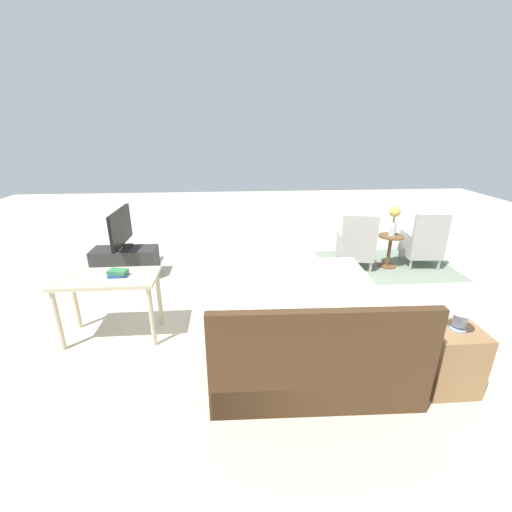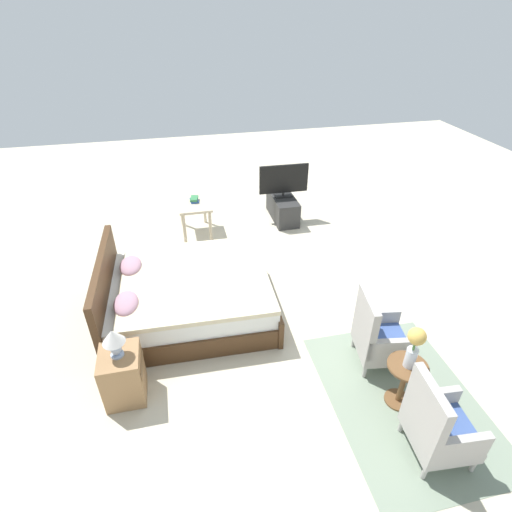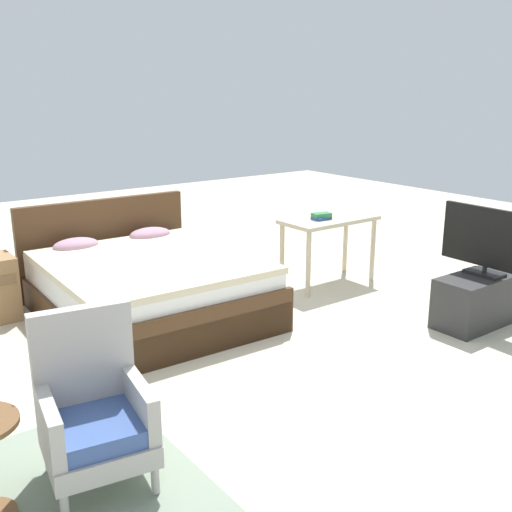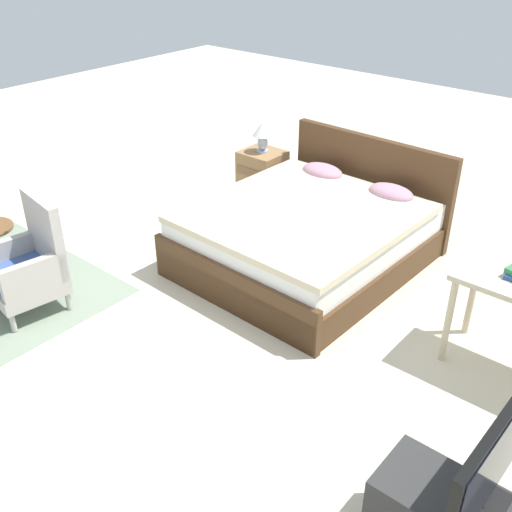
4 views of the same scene
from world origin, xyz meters
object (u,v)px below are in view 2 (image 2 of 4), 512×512
object	(u,v)px
vanity_desk	(194,204)
nightstand	(123,375)
tv_flatscreen	(284,180)
bed	(186,295)
armchair_by_window_right	(378,336)
side_table	(404,379)
armchair_by_window_left	(438,426)
tv_stand	(283,207)
book_stack	(194,199)
table_lamp	(113,340)
flower_vase	(415,344)

from	to	relation	value
vanity_desk	nightstand	bearing A→B (deg)	161.97
nightstand	tv_flatscreen	distance (m)	4.47
bed	armchair_by_window_right	xyz separation A→B (m)	(-1.31, -2.03, 0.08)
armchair_by_window_right	side_table	world-z (taller)	armchair_by_window_right
nightstand	vanity_desk	world-z (taller)	vanity_desk
bed	vanity_desk	distance (m)	2.07
armchair_by_window_left	armchair_by_window_right	distance (m)	1.13
side_table	tv_stand	size ratio (longest dim) A/B	0.56
tv_stand	armchair_by_window_right	bearing A→B (deg)	-179.02
side_table	vanity_desk	distance (m)	4.28
bed	nightstand	distance (m)	1.39
nightstand	bed	bearing A→B (deg)	-31.95
bed	book_stack	size ratio (longest dim) A/B	10.06
armchair_by_window_right	nightstand	bearing A→B (deg)	87.25
table_lamp	vanity_desk	xyz separation A→B (m)	(3.20, -1.04, -0.19)
table_lamp	armchair_by_window_right	bearing A→B (deg)	-92.75
armchair_by_window_right	book_stack	bearing A→B (deg)	28.12
flower_vase	nightstand	bearing A→B (deg)	75.68
nightstand	table_lamp	bearing A→B (deg)	90.00
table_lamp	tv_stand	size ratio (longest dim) A/B	0.34
bed	armchair_by_window_left	distance (m)	3.18
bed	book_stack	world-z (taller)	bed
side_table	book_stack	bearing A→B (deg)	24.42
armchair_by_window_right	book_stack	xyz separation A→B (m)	(3.21, 1.72, 0.38)
book_stack	flower_vase	bearing A→B (deg)	-155.58
nightstand	tv_stand	size ratio (longest dim) A/B	0.62
bed	vanity_desk	size ratio (longest dim) A/B	2.06
table_lamp	armchair_by_window_left	bearing A→B (deg)	-114.60
side_table	table_lamp	xyz separation A→B (m)	(0.71, 2.77, 0.47)
table_lamp	book_stack	distance (m)	3.26
flower_vase	book_stack	distance (m)	4.16
bed	nightstand	bearing A→B (deg)	148.05
armchair_by_window_left	book_stack	bearing A→B (deg)	21.55
bed	table_lamp	world-z (taller)	bed
tv_flatscreen	book_stack	bearing A→B (deg)	105.01
nightstand	vanity_desk	size ratio (longest dim) A/B	0.57
table_lamp	tv_stand	world-z (taller)	table_lamp
tv_flatscreen	vanity_desk	bearing A→B (deg)	100.95
bed	flower_vase	bearing A→B (deg)	-132.83
armchair_by_window_left	book_stack	size ratio (longest dim) A/B	4.33
side_table	vanity_desk	size ratio (longest dim) A/B	0.52
tv_flatscreen	vanity_desk	distance (m)	1.70
side_table	vanity_desk	world-z (taller)	vanity_desk
vanity_desk	book_stack	size ratio (longest dim) A/B	4.89
flower_vase	nightstand	distance (m)	2.91
side_table	bed	bearing A→B (deg)	47.17
armchair_by_window_left	tv_stand	distance (m)	4.79
armchair_by_window_left	side_table	world-z (taller)	armchair_by_window_left
flower_vase	vanity_desk	world-z (taller)	flower_vase
armchair_by_window_left	vanity_desk	xyz separation A→B (m)	(4.47, 1.72, 0.24)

